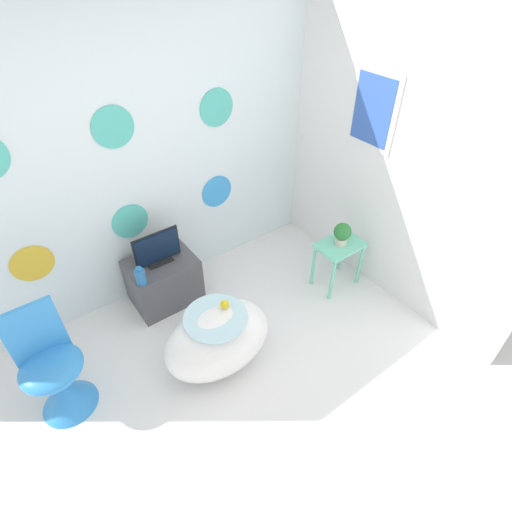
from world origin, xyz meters
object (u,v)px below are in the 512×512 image
bathtub (218,339)px  tv (157,250)px  vase (141,276)px  potted_plant_left (342,233)px  chair (59,380)px

bathtub → tv: tv is taller
vase → potted_plant_left: 1.73m
potted_plant_left → chair: bearing=174.5°
chair → tv: size_ratio=2.13×
bathtub → vase: 0.79m
chair → potted_plant_left: size_ratio=3.99×
chair → vase: (0.81, 0.38, 0.24)m
chair → potted_plant_left: (2.42, -0.23, 0.32)m
bathtub → tv: bearing=91.7°
bathtub → chair: size_ratio=0.99×
bathtub → tv: size_ratio=2.10×
chair → potted_plant_left: 2.45m
bathtub → potted_plant_left: 1.40m
bathtub → tv: (-0.03, 0.86, 0.31)m
bathtub → potted_plant_left: (1.36, 0.10, 0.33)m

